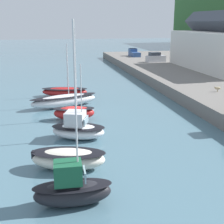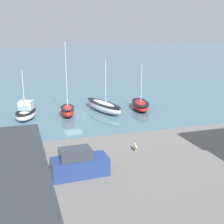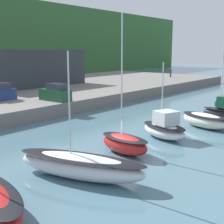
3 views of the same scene
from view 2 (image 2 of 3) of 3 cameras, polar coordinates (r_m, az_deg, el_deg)
ground_plane at (r=45.12m, az=-7.15°, el=-0.67°), size 320.00×320.00×0.00m
moored_boat_0 at (r=48.18m, az=5.21°, el=1.28°), size 3.80×6.84×6.96m
moored_boat_1 at (r=46.67m, az=-1.57°, el=1.04°), size 4.58×8.85×7.78m
moored_boat_2 at (r=44.84m, az=-8.12°, el=0.28°), size 2.50×4.67×10.44m
moored_boat_3 at (r=44.49m, az=-15.46°, el=-0.11°), size 3.96×5.42×6.79m
parked_car_1 at (r=23.57m, az=-6.05°, el=-9.44°), size 4.27×1.97×2.16m
parked_car_2 at (r=28.38m, az=-17.17°, el=-5.67°), size 1.90×4.24×2.16m
dog_on_quay at (r=28.03m, az=4.31°, el=-6.27°), size 0.41×0.88×0.68m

